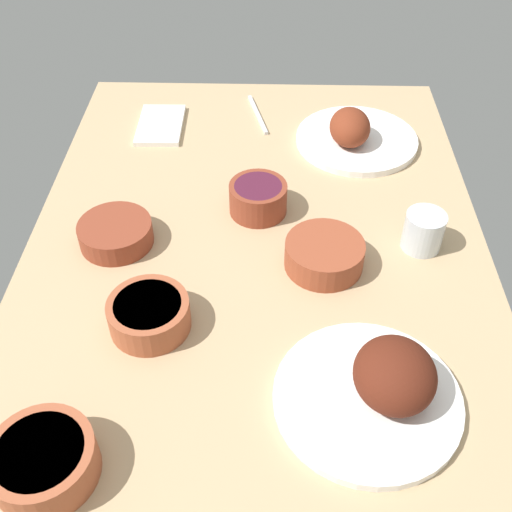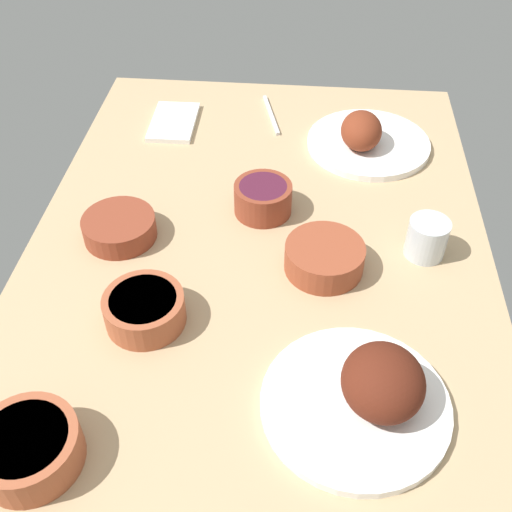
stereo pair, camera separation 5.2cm
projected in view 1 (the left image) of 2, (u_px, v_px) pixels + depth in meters
The scene contains 11 objects.
dining_table at pixel (256, 271), 116.84cm from camera, with size 140.00×90.00×4.00cm, color tan.
plate_center_main at pixel (382, 386), 91.36cm from camera, with size 28.77×28.77×10.62cm.
plate_far_side at pixel (354, 135), 143.01cm from camera, with size 28.66×28.66×9.36cm.
bowl_sauce at pixel (43, 461), 83.01cm from camera, with size 14.72×14.72×6.00cm.
bowl_potatoes at pixel (324, 253), 113.32cm from camera, with size 14.77×14.77×5.36cm.
bowl_onions at pixel (259, 197), 124.48cm from camera, with size 11.83×11.83×6.47cm.
bowl_pasta at pixel (149, 314), 102.38cm from camera, with size 13.80×13.80×5.58cm.
bowl_cream at pixel (116, 232), 118.13cm from camera, with size 14.30×14.30×4.57cm.
water_tumbler at pixel (423, 231), 116.42cm from camera, with size 7.67×7.67×7.68cm, color silver.
folded_napkin at pixel (160, 125), 149.94cm from camera, with size 17.50×10.70×1.20cm, color white.
spoon_loose at pixel (258, 114), 153.93cm from camera, with size 18.29×0.90×0.80cm, color silver.
Camera 1 is at (82.61, 2.20, 84.65)cm, focal length 42.91 mm.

